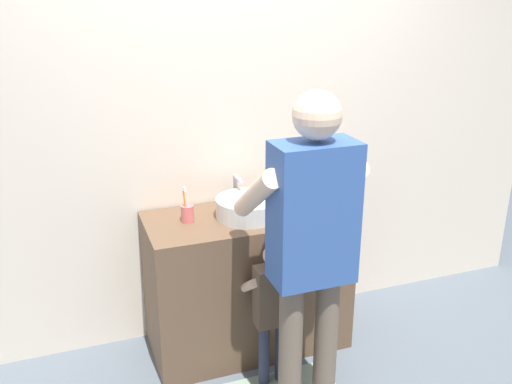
# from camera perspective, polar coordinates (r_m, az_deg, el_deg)

# --- Properties ---
(ground_plane) EXTENTS (14.00, 14.00, 0.00)m
(ground_plane) POSITION_cam_1_polar(r_m,az_deg,el_deg) (3.37, 0.91, -17.74)
(ground_plane) COLOR slate
(back_wall) EXTENTS (4.40, 0.08, 2.70)m
(back_wall) POSITION_cam_1_polar(r_m,az_deg,el_deg) (3.33, -2.78, 7.59)
(back_wall) COLOR beige
(back_wall) RESTS_ON ground
(vanity_cabinet) EXTENTS (1.16, 0.54, 0.85)m
(vanity_cabinet) POSITION_cam_1_polar(r_m,az_deg,el_deg) (3.37, -0.88, -9.07)
(vanity_cabinet) COLOR brown
(vanity_cabinet) RESTS_ON ground
(sink_basin) EXTENTS (0.37, 0.37, 0.11)m
(sink_basin) POSITION_cam_1_polar(r_m,az_deg,el_deg) (3.15, -0.81, -1.55)
(sink_basin) COLOR silver
(sink_basin) RESTS_ON vanity_cabinet
(faucet) EXTENTS (0.18, 0.14, 0.18)m
(faucet) POSITION_cam_1_polar(r_m,az_deg,el_deg) (3.34, -2.05, 0.16)
(faucet) COLOR #B7BABF
(faucet) RESTS_ON vanity_cabinet
(toothbrush_cup) EXTENTS (0.07, 0.07, 0.21)m
(toothbrush_cup) POSITION_cam_1_polar(r_m,az_deg,el_deg) (3.11, -7.01, -2.14)
(toothbrush_cup) COLOR #D86666
(toothbrush_cup) RESTS_ON vanity_cabinet
(child_toddler) EXTENTS (0.26, 0.26, 0.84)m
(child_toddler) POSITION_cam_1_polar(r_m,az_deg,el_deg) (3.01, 1.67, -11.27)
(child_toddler) COLOR #2D334C
(child_toddler) RESTS_ON ground
(adult_parent) EXTENTS (0.52, 0.55, 1.67)m
(adult_parent) POSITION_cam_1_polar(r_m,az_deg,el_deg) (2.61, 5.62, -4.18)
(adult_parent) COLOR #6B5B4C
(adult_parent) RESTS_ON ground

